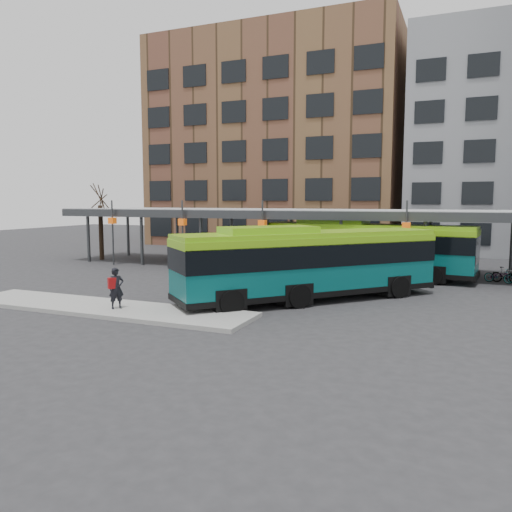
{
  "coord_description": "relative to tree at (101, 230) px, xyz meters",
  "views": [
    {
      "loc": [
        9.07,
        -20.34,
        4.81
      ],
      "look_at": [
        -1.26,
        4.43,
        1.8
      ],
      "focal_mm": 35.0,
      "sensor_mm": 36.0,
      "label": 1
    }
  ],
  "objects": [
    {
      "name": "ground",
      "position": [
        18.0,
        -12.0,
        -2.43
      ],
      "size": [
        120.0,
        120.0,
        0.0
      ],
      "primitive_type": "plane",
      "color": "#28282B",
      "rests_on": "ground"
    },
    {
      "name": "boarding_island",
      "position": [
        12.5,
        -15.0,
        -2.34
      ],
      "size": [
        14.0,
        3.0,
        0.18
      ],
      "primitive_type": "cube",
      "color": "gray",
      "rests_on": "ground"
    },
    {
      "name": "canopy",
      "position": [
        17.94,
        0.87,
        1.47
      ],
      "size": [
        40.0,
        6.53,
        4.8
      ],
      "color": "#999B9E",
      "rests_on": "ground"
    },
    {
      "name": "tree",
      "position": [
        0.0,
        0.0,
        0.0
      ],
      "size": [
        1.64,
        1.64,
        5.6
      ],
      "color": "black",
      "rests_on": "ground"
    },
    {
      "name": "building_brick",
      "position": [
        8.0,
        20.0,
        8.57
      ],
      "size": [
        26.0,
        14.0,
        22.0
      ],
      "primitive_type": "cube",
      "color": "brown",
      "rests_on": "ground"
    },
    {
      "name": "bus_front",
      "position": [
        20.29,
        -9.55,
        -0.55
      ],
      "size": [
        10.93,
        11.53,
        3.61
      ],
      "rotation": [
        0.0,
        0.0,
        0.83
      ],
      "color": "#075050",
      "rests_on": "ground"
    },
    {
      "name": "bus_rear",
      "position": [
        21.34,
        -0.72,
        -0.55
      ],
      "size": [
        13.32,
        4.17,
        3.61
      ],
      "rotation": [
        0.0,
        0.0,
        -0.11
      ],
      "color": "#075050",
      "rests_on": "ground"
    },
    {
      "name": "pedestrian",
      "position": [
        13.44,
        -15.22,
        -1.36
      ],
      "size": [
        0.71,
        0.77,
        1.77
      ],
      "rotation": [
        0.0,
        0.0,
        0.97
      ],
      "color": "black",
      "rests_on": "boarding_island"
    }
  ]
}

